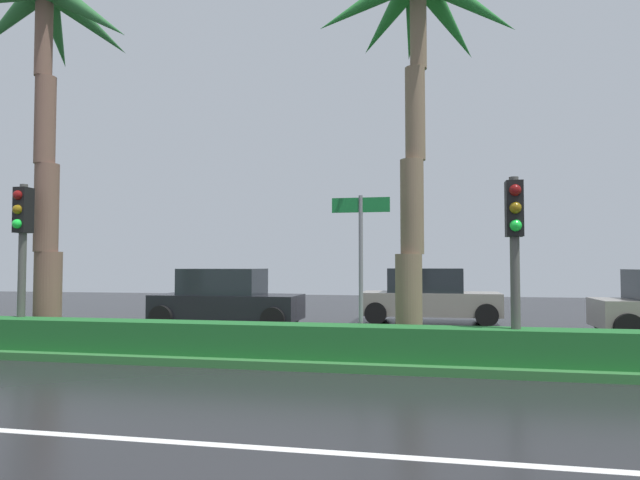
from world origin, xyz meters
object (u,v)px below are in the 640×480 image
object	(u,v)px
traffic_signal_median_left	(22,234)
car_in_traffic_second	(429,296)
car_in_traffic_leading	(226,299)
palm_tree_centre_left	(416,32)
traffic_signal_median_right	(515,235)
palm_tree_mid_left	(47,58)
street_name_sign	(361,252)

from	to	relation	value
traffic_signal_median_left	car_in_traffic_second	size ratio (longest dim) A/B	0.79
traffic_signal_median_left	car_in_traffic_leading	xyz separation A→B (m)	(2.48, 5.42, -1.66)
palm_tree_centre_left	traffic_signal_median_right	xyz separation A→B (m)	(1.69, -1.45, -4.26)
palm_tree_mid_left	traffic_signal_median_left	xyz separation A→B (m)	(0.09, -0.75, -4.05)
traffic_signal_median_left	palm_tree_mid_left	bearing A→B (deg)	96.74
palm_tree_centre_left	palm_tree_mid_left	bearing A→B (deg)	-176.92
traffic_signal_median_right	traffic_signal_median_left	bearing A→B (deg)	178.52
palm_tree_mid_left	street_name_sign	world-z (taller)	palm_tree_mid_left
traffic_signal_median_left	street_name_sign	bearing A→B (deg)	1.53
street_name_sign	palm_tree_mid_left	bearing A→B (deg)	175.56
traffic_signal_median_right	palm_tree_mid_left	bearing A→B (deg)	174.22
car_in_traffic_second	traffic_signal_median_right	bearing A→B (deg)	-79.39
palm_tree_mid_left	car_in_traffic_leading	size ratio (longest dim) A/B	1.97
car_in_traffic_second	traffic_signal_median_left	bearing A→B (deg)	-136.13
palm_tree_mid_left	car_in_traffic_second	xyz separation A→B (m)	(8.40, 7.24, -5.71)
car_in_traffic_second	palm_tree_mid_left	bearing A→B (deg)	-139.25
traffic_signal_median_left	car_in_traffic_leading	distance (m)	6.19
palm_tree_centre_left	car_in_traffic_leading	bearing A→B (deg)	143.44
palm_tree_centre_left	traffic_signal_median_left	bearing A→B (deg)	-171.67
palm_tree_centre_left	traffic_signal_median_left	world-z (taller)	palm_tree_centre_left
car_in_traffic_leading	car_in_traffic_second	world-z (taller)	same
car_in_traffic_leading	street_name_sign	bearing A→B (deg)	-48.22
car_in_traffic_second	street_name_sign	bearing A→B (deg)	-98.48
palm_tree_mid_left	palm_tree_centre_left	world-z (taller)	palm_tree_mid_left
palm_tree_centre_left	car_in_traffic_second	size ratio (longest dim) A/B	1.90
palm_tree_centre_left	car_in_traffic_second	world-z (taller)	palm_tree_centre_left
street_name_sign	car_in_traffic_leading	distance (m)	7.13
traffic_signal_median_right	palm_tree_centre_left	bearing A→B (deg)	139.29
street_name_sign	car_in_traffic_second	world-z (taller)	street_name_sign
palm_tree_mid_left	street_name_sign	distance (m)	8.52
palm_tree_mid_left	palm_tree_centre_left	distance (m)	8.27
car_in_traffic_leading	palm_tree_mid_left	bearing A→B (deg)	-118.78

